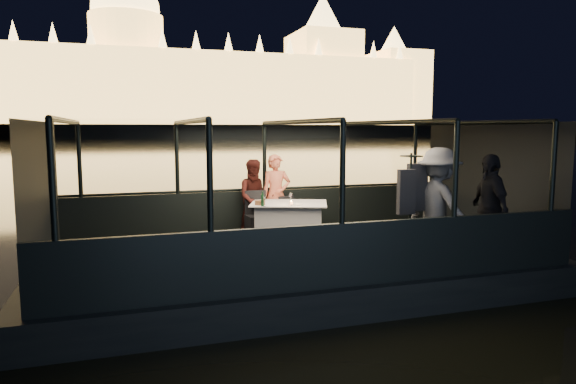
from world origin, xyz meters
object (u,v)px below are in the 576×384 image
object	(u,v)px
chair_port_right	(289,215)
coat_stand	(410,210)
passenger_stripe	(438,212)
wine_bottle	(263,198)
passenger_dark	(489,210)
person_woman_coral	(276,199)
person_man_maroon	(255,200)
chair_port_left	(258,216)
dining_table_central	(289,222)

from	to	relation	value
chair_port_right	coat_stand	distance (m)	2.98
chair_port_right	passenger_stripe	xyz separation A→B (m)	(1.64, -2.76, 0.40)
chair_port_right	wine_bottle	bearing A→B (deg)	-155.51
passenger_dark	wine_bottle	world-z (taller)	passenger_dark
person_woman_coral	wine_bottle	size ratio (longest dim) A/B	5.96
person_woman_coral	person_man_maroon	distance (m)	0.44
person_man_maroon	passenger_stripe	xyz separation A→B (m)	(2.26, -3.03, 0.10)
chair_port_right	person_man_maroon	xyz separation A→B (m)	(-0.63, 0.27, 0.30)
chair_port_left	passenger_dark	bearing A→B (deg)	-44.77
passenger_stripe	person_man_maroon	bearing A→B (deg)	23.44
dining_table_central	chair_port_left	xyz separation A→B (m)	(-0.50, 0.45, 0.06)
person_woman_coral	wine_bottle	world-z (taller)	person_woman_coral
coat_stand	person_woman_coral	size ratio (longest dim) A/B	1.09
dining_table_central	passenger_dark	xyz separation A→B (m)	(2.71, -2.38, 0.47)
coat_stand	person_man_maroon	bearing A→B (deg)	120.55
dining_table_central	wine_bottle	bearing A→B (deg)	-155.77
passenger_stripe	wine_bottle	xyz separation A→B (m)	(-2.38, 2.04, 0.06)
dining_table_central	coat_stand	xyz separation A→B (m)	(1.28, -2.27, 0.51)
chair_port_left	passenger_stripe	distance (m)	3.61
dining_table_central	passenger_stripe	distance (m)	2.95
chair_port_left	person_man_maroon	distance (m)	0.40
person_woman_coral	dining_table_central	bearing A→B (deg)	-80.76
coat_stand	passenger_dark	distance (m)	1.43
dining_table_central	passenger_stripe	size ratio (longest dim) A/B	0.76
chair_port_right	coat_stand	size ratio (longest dim) A/B	0.44
person_man_maroon	wine_bottle	bearing A→B (deg)	-91.69
person_man_maroon	passenger_stripe	size ratio (longest dim) A/B	0.83
coat_stand	person_woman_coral	bearing A→B (deg)	113.90
passenger_dark	wine_bottle	xyz separation A→B (m)	(-3.31, 2.11, 0.06)
chair_port_right	coat_stand	xyz separation A→B (m)	(1.14, -2.72, 0.45)
chair_port_left	person_woman_coral	distance (m)	0.61
chair_port_right	person_woman_coral	distance (m)	0.45
wine_bottle	passenger_dark	bearing A→B (deg)	-32.56
person_woman_coral	wine_bottle	xyz separation A→B (m)	(-0.56, -0.99, 0.17)
chair_port_left	passenger_stripe	bearing A→B (deg)	-53.76
person_woman_coral	wine_bottle	bearing A→B (deg)	-113.55
chair_port_left	passenger_dark	xyz separation A→B (m)	(3.21, -2.83, 0.40)
chair_port_left	passenger_dark	world-z (taller)	passenger_dark
chair_port_left	wine_bottle	size ratio (longest dim) A/B	3.36
person_woman_coral	passenger_stripe	size ratio (longest dim) A/B	0.88
dining_table_central	chair_port_right	size ratio (longest dim) A/B	1.80
coat_stand	passenger_stripe	distance (m)	0.50
coat_stand	wine_bottle	bearing A→B (deg)	133.26
chair_port_left	coat_stand	xyz separation A→B (m)	(1.79, -2.72, 0.45)
chair_port_right	dining_table_central	bearing A→B (deg)	-127.38
coat_stand	person_man_maroon	xyz separation A→B (m)	(-1.76, 2.99, -0.15)
chair_port_left	person_man_maroon	xyz separation A→B (m)	(0.02, 0.27, 0.30)
person_woman_coral	wine_bottle	distance (m)	1.15
chair_port_left	coat_stand	world-z (taller)	coat_stand
chair_port_right	person_woman_coral	bearing A→B (deg)	105.34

